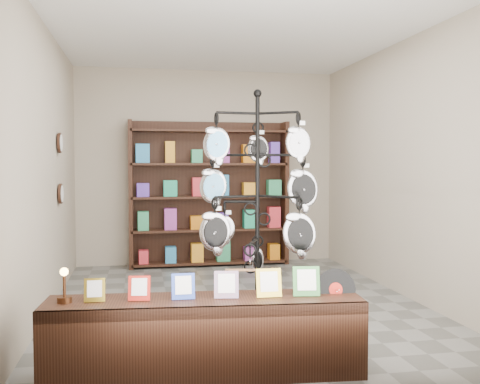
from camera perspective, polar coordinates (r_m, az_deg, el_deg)
The scene contains 6 objects.
ground at distance 6.09m, azimuth -0.40°, elevation -11.74°, with size 5.00×5.00×0.00m, color slate.
room_envelope at distance 5.90m, azimuth -0.41°, elevation 5.91°, with size 5.00×5.00×5.00m.
display_tree at distance 4.65m, azimuth 1.86°, elevation -0.49°, with size 1.15×1.11×2.20m.
front_shelf at distance 4.07m, azimuth -3.74°, elevation -15.11°, with size 2.34×0.65×0.82m.
back_shelving at distance 8.18m, azimuth -3.28°, elevation -0.66°, with size 2.42×0.36×2.20m.
wall_clocks at distance 6.66m, azimuth -18.63°, elevation 2.40°, with size 0.03×0.24×0.84m.
Camera 1 is at (-1.05, -5.80, 1.55)m, focal length 40.00 mm.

